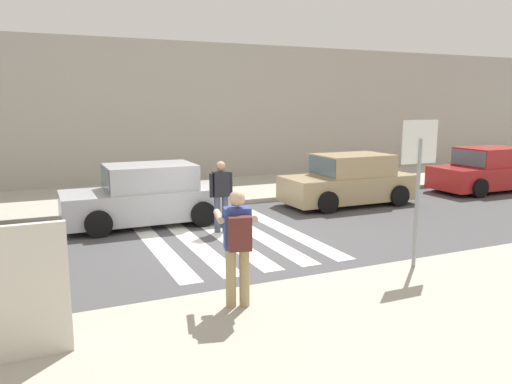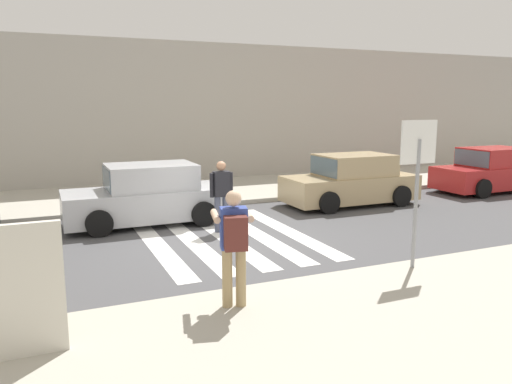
{
  "view_description": "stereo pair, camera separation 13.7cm",
  "coord_description": "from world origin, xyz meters",
  "px_view_note": "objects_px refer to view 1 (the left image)",
  "views": [
    {
      "loc": [
        -3.95,
        -10.34,
        3.07
      ],
      "look_at": [
        0.6,
        -0.2,
        1.1
      ],
      "focal_mm": 35.0,
      "sensor_mm": 36.0,
      "label": 1
    },
    {
      "loc": [
        -3.83,
        -10.39,
        3.07
      ],
      "look_at": [
        0.6,
        -0.2,
        1.1
      ],
      "focal_mm": 35.0,
      "sensor_mm": 36.0,
      "label": 2
    }
  ],
  "objects_px": {
    "photographer_with_backpack": "(238,239)",
    "parked_car_tan": "(349,181)",
    "stop_sign": "(419,161)",
    "pedestrian_crossing": "(221,192)",
    "parked_car_red": "(488,171)",
    "advertising_board": "(19,293)",
    "parked_car_silver": "(147,196)"
  },
  "relations": [
    {
      "from": "stop_sign",
      "to": "parked_car_tan",
      "type": "xyz_separation_m",
      "value": [
        2.62,
        5.84,
        -1.35
      ]
    },
    {
      "from": "stop_sign",
      "to": "pedestrian_crossing",
      "type": "distance_m",
      "value": 4.91
    },
    {
      "from": "parked_car_tan",
      "to": "advertising_board",
      "type": "relative_size",
      "value": 2.56
    },
    {
      "from": "stop_sign",
      "to": "pedestrian_crossing",
      "type": "xyz_separation_m",
      "value": [
        -2.14,
        4.28,
        -1.1
      ]
    },
    {
      "from": "photographer_with_backpack",
      "to": "parked_car_tan",
      "type": "distance_m",
      "value": 8.83
    },
    {
      "from": "parked_car_silver",
      "to": "advertising_board",
      "type": "xyz_separation_m",
      "value": [
        -2.85,
        -6.6,
        0.21
      ]
    },
    {
      "from": "advertising_board",
      "to": "parked_car_silver",
      "type": "bearing_deg",
      "value": 66.65
    },
    {
      "from": "stop_sign",
      "to": "photographer_with_backpack",
      "type": "xyz_separation_m",
      "value": [
        -3.62,
        -0.4,
        -0.91
      ]
    },
    {
      "from": "pedestrian_crossing",
      "to": "parked_car_silver",
      "type": "distance_m",
      "value": 2.16
    },
    {
      "from": "parked_car_red",
      "to": "stop_sign",
      "type": "bearing_deg",
      "value": -145.55
    },
    {
      "from": "pedestrian_crossing",
      "to": "parked_car_tan",
      "type": "bearing_deg",
      "value": 18.11
    },
    {
      "from": "parked_car_silver",
      "to": "parked_car_tan",
      "type": "height_order",
      "value": "same"
    },
    {
      "from": "stop_sign",
      "to": "pedestrian_crossing",
      "type": "relative_size",
      "value": 1.54
    },
    {
      "from": "parked_car_tan",
      "to": "parked_car_red",
      "type": "bearing_deg",
      "value": 0.0
    },
    {
      "from": "parked_car_red",
      "to": "advertising_board",
      "type": "distance_m",
      "value": 16.36
    },
    {
      "from": "parked_car_silver",
      "to": "advertising_board",
      "type": "distance_m",
      "value": 7.19
    },
    {
      "from": "pedestrian_crossing",
      "to": "parked_car_red",
      "type": "xyz_separation_m",
      "value": [
        10.65,
        1.56,
        -0.25
      ]
    },
    {
      "from": "parked_car_tan",
      "to": "advertising_board",
      "type": "distance_m",
      "value": 11.23
    },
    {
      "from": "stop_sign",
      "to": "parked_car_red",
      "type": "bearing_deg",
      "value": 34.45
    },
    {
      "from": "pedestrian_crossing",
      "to": "advertising_board",
      "type": "xyz_separation_m",
      "value": [
        -4.32,
        -5.04,
        -0.03
      ]
    },
    {
      "from": "stop_sign",
      "to": "photographer_with_backpack",
      "type": "relative_size",
      "value": 1.54
    },
    {
      "from": "photographer_with_backpack",
      "to": "pedestrian_crossing",
      "type": "distance_m",
      "value": 4.91
    },
    {
      "from": "photographer_with_backpack",
      "to": "parked_car_red",
      "type": "height_order",
      "value": "photographer_with_backpack"
    },
    {
      "from": "parked_car_silver",
      "to": "parked_car_red",
      "type": "bearing_deg",
      "value": -0.0
    },
    {
      "from": "parked_car_tan",
      "to": "parked_car_red",
      "type": "distance_m",
      "value": 5.89
    },
    {
      "from": "parked_car_silver",
      "to": "parked_car_red",
      "type": "height_order",
      "value": "same"
    },
    {
      "from": "parked_car_tan",
      "to": "advertising_board",
      "type": "height_order",
      "value": "advertising_board"
    },
    {
      "from": "photographer_with_backpack",
      "to": "parked_car_tan",
      "type": "height_order",
      "value": "photographer_with_backpack"
    },
    {
      "from": "stop_sign",
      "to": "photographer_with_backpack",
      "type": "bearing_deg",
      "value": -173.65
    },
    {
      "from": "stop_sign",
      "to": "parked_car_silver",
      "type": "height_order",
      "value": "stop_sign"
    },
    {
      "from": "stop_sign",
      "to": "parked_car_red",
      "type": "distance_m",
      "value": 10.41
    },
    {
      "from": "advertising_board",
      "to": "parked_car_red",
      "type": "bearing_deg",
      "value": 23.79
    }
  ]
}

